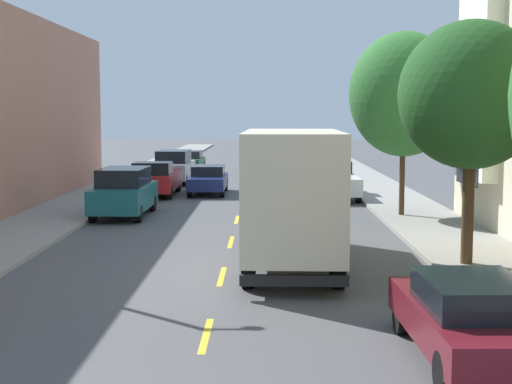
# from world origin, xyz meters

# --- Properties ---
(ground_plane) EXTENTS (160.00, 160.00, 0.00)m
(ground_plane) POSITION_xyz_m (0.00, 30.00, 0.00)
(ground_plane) COLOR #4C4C4F
(sidewalk_left) EXTENTS (3.20, 120.00, 0.14)m
(sidewalk_left) POSITION_xyz_m (-7.10, 28.00, 0.07)
(sidewalk_left) COLOR gray
(sidewalk_left) RESTS_ON ground_plane
(sidewalk_right) EXTENTS (3.20, 120.00, 0.14)m
(sidewalk_right) POSITION_xyz_m (7.10, 28.00, 0.07)
(sidewalk_right) COLOR gray
(sidewalk_right) RESTS_ON ground_plane
(lane_centerline_dashes) EXTENTS (0.14, 47.20, 0.01)m
(lane_centerline_dashes) POSITION_xyz_m (0.00, 24.50, 0.00)
(lane_centerline_dashes) COLOR yellow
(lane_centerline_dashes) RESTS_ON ground_plane
(street_tree_second) EXTENTS (3.75, 3.75, 6.33)m
(street_tree_second) POSITION_xyz_m (6.40, 13.04, 4.53)
(street_tree_second) COLOR #47331E
(street_tree_second) RESTS_ON sidewalk_right
(street_tree_third) EXTENTS (4.19, 4.19, 7.06)m
(street_tree_third) POSITION_xyz_m (6.40, 22.48, 4.80)
(street_tree_third) COLOR #47331E
(street_tree_third) RESTS_ON sidewalk_right
(delivery_box_truck) EXTENTS (2.54, 7.76, 3.63)m
(delivery_box_truck) POSITION_xyz_m (1.79, 13.14, 2.02)
(delivery_box_truck) COLOR beige
(delivery_box_truck) RESTS_ON ground_plane
(parked_pickup_white) EXTENTS (2.05, 5.32, 1.73)m
(parked_pickup_white) POSITION_xyz_m (4.43, 29.45, 0.83)
(parked_pickup_white) COLOR silver
(parked_pickup_white) RESTS_ON ground_plane
(parked_sedan_forest) EXTENTS (1.87, 4.53, 1.43)m
(parked_sedan_forest) POSITION_xyz_m (-4.23, 46.00, 0.75)
(parked_sedan_forest) COLOR #194C28
(parked_sedan_forest) RESTS_ON ground_plane
(parked_suv_silver) EXTENTS (2.07, 4.85, 1.93)m
(parked_suv_silver) POSITION_xyz_m (-4.23, 36.73, 0.99)
(parked_suv_silver) COLOR #B2B5BA
(parked_suv_silver) RESTS_ON ground_plane
(parked_suv_teal) EXTENTS (2.00, 4.82, 1.93)m
(parked_suv_teal) POSITION_xyz_m (-4.49, 22.84, 0.99)
(parked_suv_teal) COLOR #195B60
(parked_suv_teal) RESTS_ON ground_plane
(parked_pickup_red) EXTENTS (2.00, 5.30, 1.73)m
(parked_pickup_red) POSITION_xyz_m (-4.35, 30.34, 0.83)
(parked_pickup_red) COLOR #AD1E1E
(parked_pickup_red) RESTS_ON ground_plane
(parked_sedan_burgundy) EXTENTS (1.91, 4.54, 1.43)m
(parked_sedan_burgundy) POSITION_xyz_m (4.45, 5.60, 0.75)
(parked_sedan_burgundy) COLOR maroon
(parked_sedan_burgundy) RESTS_ON ground_plane
(moving_navy_sedan) EXTENTS (1.80, 4.50, 1.43)m
(moving_navy_sedan) POSITION_xyz_m (-1.80, 31.18, 0.75)
(moving_navy_sedan) COLOR navy
(moving_navy_sedan) RESTS_ON ground_plane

